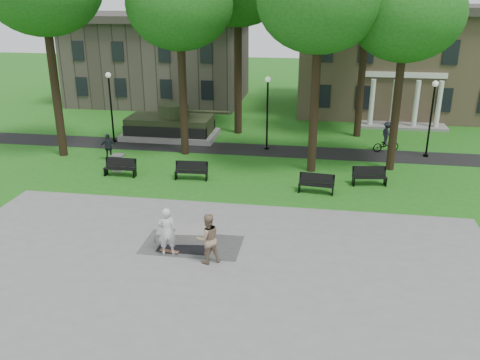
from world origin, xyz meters
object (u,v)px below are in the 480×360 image
object	(u,v)px
skateboarder	(167,231)
trash_bin	(118,163)
park_bench_0	(120,167)
friend_watching	(208,238)
cyclist	(386,139)
concrete_block	(185,234)

from	to	relation	value
skateboarder	trash_bin	distance (m)	10.72
skateboarder	park_bench_0	distance (m)	9.85
park_bench_0	friend_watching	bearing A→B (deg)	-50.43
skateboarder	trash_bin	size ratio (longest dim) A/B	2.03
cyclist	park_bench_0	size ratio (longest dim) A/B	1.10
friend_watching	cyclist	xyz separation A→B (m)	(8.19, 15.69, -0.20)
skateboarder	park_bench_0	size ratio (longest dim) A/B	1.08
trash_bin	park_bench_0	bearing A→B (deg)	-60.19
concrete_block	friend_watching	distance (m)	2.29
skateboarder	cyclist	xyz separation A→B (m)	(9.89, 15.33, -0.18)
concrete_block	park_bench_0	bearing A→B (deg)	128.38
cyclist	park_bench_0	world-z (taller)	cyclist
concrete_block	friend_watching	xyz separation A→B (m)	(1.37, -1.67, 0.77)
concrete_block	cyclist	xyz separation A→B (m)	(9.56, 14.02, 0.57)
park_bench_0	concrete_block	bearing A→B (deg)	-50.64
concrete_block	park_bench_0	size ratio (longest dim) A/B	1.22
cyclist	park_bench_0	xyz separation A→B (m)	(-15.12, -7.00, -0.29)
cyclist	trash_bin	bearing A→B (deg)	90.14
skateboarder	concrete_block	bearing A→B (deg)	-124.37
skateboarder	trash_bin	bearing A→B (deg)	-78.42
cyclist	trash_bin	size ratio (longest dim) A/B	2.06
skateboarder	cyclist	world-z (taller)	cyclist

